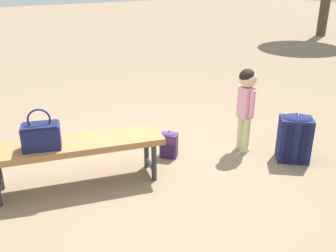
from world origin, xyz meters
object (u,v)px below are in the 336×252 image
at_px(backpack_large, 295,136).
at_px(backpack_small, 169,144).
at_px(park_bench, 76,147).
at_px(handbag, 41,135).
at_px(child_standing, 246,97).

relative_size(backpack_large, backpack_small, 1.80).
xyz_separation_m(park_bench, backpack_large, (2.12, -0.70, -0.12)).
bearing_deg(park_bench, backpack_large, -18.35).
height_order(handbag, backpack_small, handbag).
relative_size(park_bench, child_standing, 1.75).
xyz_separation_m(handbag, backpack_small, (1.33, 0.04, -0.42)).
relative_size(park_bench, handbag, 4.48).
bearing_deg(backpack_small, handbag, -178.38).
bearing_deg(handbag, backpack_small, 1.62).
distance_m(backpack_large, backpack_small, 1.33).
bearing_deg(park_bench, child_standing, -7.75).
height_order(handbag, child_standing, child_standing).
distance_m(park_bench, backpack_large, 2.24).
height_order(park_bench, backpack_small, park_bench).
height_order(park_bench, handbag, handbag).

